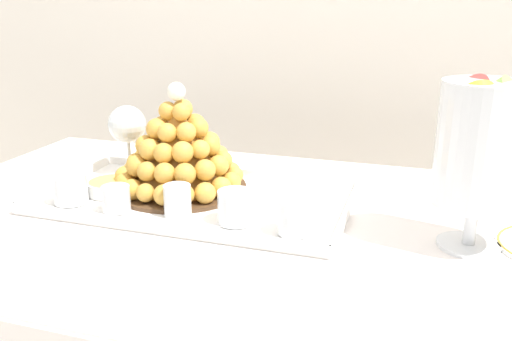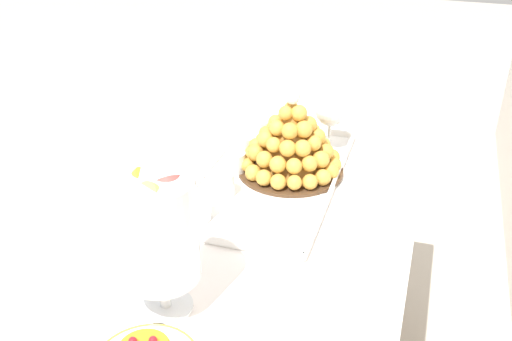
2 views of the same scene
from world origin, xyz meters
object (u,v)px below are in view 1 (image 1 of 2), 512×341
macaron_goblet (481,145)px  dessert_cup_left (70,190)px  dessert_cup_centre (178,202)px  dessert_cup_right (294,218)px  wine_glass (127,126)px  serving_tray (196,200)px  croquembouche (179,151)px  dessert_cup_mid_left (116,199)px  dessert_cup_mid_right (233,208)px  creme_brulee_ramekin (111,186)px

macaron_goblet → dessert_cup_left: bearing=-176.5°
dessert_cup_centre → dessert_cup_right: same height
dessert_cup_centre → wine_glass: (-0.21, 0.19, 0.08)m
serving_tray → dessert_cup_right: 0.24m
dessert_cup_right → macaron_goblet: bearing=10.5°
croquembouche → dessert_cup_mid_left: bearing=-114.7°
dessert_cup_mid_left → wine_glass: wine_glass is taller
dessert_cup_mid_right → dessert_cup_right: (0.11, -0.01, 0.00)m
dessert_cup_right → wine_glass: size_ratio=0.36×
dessert_cup_right → serving_tray: bearing=156.3°
serving_tray → dessert_cup_mid_right: dessert_cup_mid_right is taller
serving_tray → dessert_cup_left: dessert_cup_left is taller
dessert_cup_mid_right → dessert_cup_right: same height
dessert_cup_centre → dessert_cup_right: (0.22, -0.01, 0.00)m
creme_brulee_ramekin → macaron_goblet: (0.67, -0.03, 0.15)m
dessert_cup_left → macaron_goblet: bearing=3.5°
dessert_cup_centre → dessert_cup_mid_right: bearing=1.6°
dessert_cup_mid_left → wine_glass: (-0.09, 0.21, 0.09)m
dessert_cup_mid_left → dessert_cup_mid_right: size_ratio=0.83×
dessert_cup_left → macaron_goblet: (0.72, 0.04, 0.14)m
croquembouche → dessert_cup_centre: 0.15m
dessert_cup_mid_left → macaron_goblet: macaron_goblet is taller
serving_tray → wine_glass: wine_glass is taller
dessert_cup_mid_left → dessert_cup_right: 0.34m
dessert_cup_centre → wine_glass: size_ratio=0.36×
serving_tray → dessert_cup_centre: 0.09m
dessert_cup_centre → dessert_cup_left: bearing=-179.6°
dessert_cup_right → wine_glass: 0.48m
serving_tray → macaron_goblet: 0.53m
dessert_cup_mid_right → wine_glass: 0.38m
dessert_cup_left → dessert_cup_right: dessert_cup_right is taller
dessert_cup_right → macaron_goblet: 0.31m
dessert_cup_left → dessert_cup_right: size_ratio=1.10×
croquembouche → dessert_cup_right: bearing=-26.6°
dessert_cup_mid_left → dessert_cup_centre: size_ratio=0.89×
dessert_cup_centre → creme_brulee_ramekin: (-0.18, 0.07, -0.01)m
dessert_cup_left → dessert_cup_centre: dessert_cup_centre is taller
creme_brulee_ramekin → wine_glass: (-0.03, 0.13, 0.09)m
dessert_cup_mid_left → dessert_cup_left: bearing=174.6°
dessert_cup_right → wine_glass: (-0.43, 0.20, 0.08)m
macaron_goblet → wine_glass: (-0.70, 0.15, -0.05)m
serving_tray → macaron_goblet: (0.50, -0.05, 0.16)m
dessert_cup_mid_left → creme_brulee_ramekin: 0.10m
dessert_cup_right → creme_brulee_ramekin: size_ratio=0.60×
dessert_cup_left → creme_brulee_ramekin: bearing=57.8°
croquembouche → dessert_cup_mid_left: size_ratio=5.22×
croquembouche → dessert_cup_left: (-0.17, -0.13, -0.06)m
wine_glass → dessert_cup_right: bearing=-25.4°
croquembouche → wine_glass: bearing=156.7°
creme_brulee_ramekin → wine_glass: wine_glass is taller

